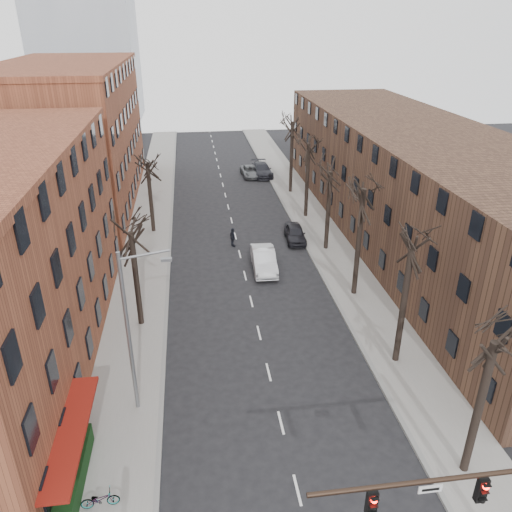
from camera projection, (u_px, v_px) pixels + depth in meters
name	position (u px, v px, depth m)	size (l,w,h in m)	color
sidewalk_left	(150.00, 228.00, 48.22)	(4.00, 90.00, 0.15)	gray
sidewalk_right	(312.00, 219.00, 50.14)	(4.00, 90.00, 0.15)	gray
building_left_far	(72.00, 138.00, 52.33)	(12.00, 28.00, 14.00)	brown
building_right	(415.00, 184.00, 44.50)	(12.00, 50.00, 10.00)	#4D3324
awning_left	(81.00, 476.00, 22.16)	(1.20, 7.00, 0.15)	maroon
hedge	(72.00, 485.00, 20.97)	(0.80, 6.00, 1.00)	black
tree_right_a	(463.00, 471.00, 22.41)	(5.20, 5.20, 10.00)	black
tree_right_b	(395.00, 361.00, 29.56)	(5.20, 5.20, 10.80)	black
tree_right_c	(354.00, 294.00, 36.71)	(5.20, 5.20, 11.60)	black
tree_right_d	(326.00, 249.00, 43.87)	(5.20, 5.20, 10.00)	black
tree_right_e	(305.00, 217.00, 51.02)	(5.20, 5.20, 10.80)	black
tree_right_f	(290.00, 192.00, 58.17)	(5.20, 5.20, 11.60)	black
tree_left_a	(142.00, 324.00, 33.10)	(5.20, 5.20, 9.50)	black
tree_left_b	(154.00, 232.00, 47.41)	(5.20, 5.20, 9.50)	black
signal_mast_arm	(504.00, 507.00, 15.78)	(8.14, 0.30, 7.20)	black
streetlight	(131.00, 327.00, 23.86)	(2.45, 0.22, 9.03)	slate
silver_sedan	(264.00, 260.00, 40.02)	(1.78, 5.10, 1.68)	silver
parked_car_near	(295.00, 233.00, 45.27)	(1.71, 4.24, 1.45)	black
parked_car_mid	(262.00, 170.00, 63.97)	(2.22, 5.45, 1.58)	#202229
parked_car_far	(251.00, 171.00, 63.77)	(2.19, 4.75, 1.32)	#575B5F
pedestrian_b	(64.00, 496.00, 20.09)	(0.81, 0.63, 1.68)	black
pedestrian_crossing	(233.00, 237.00, 44.06)	(1.02, 0.42, 1.73)	black
bicycle	(100.00, 499.00, 20.44)	(0.55, 1.57, 0.82)	gray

